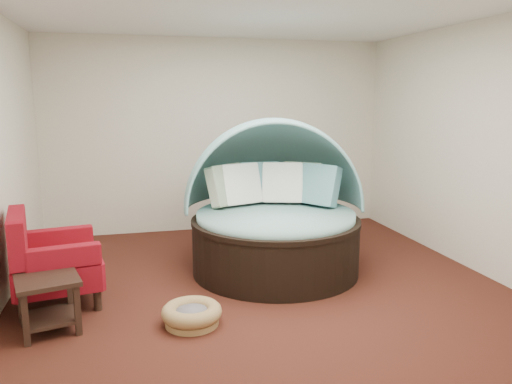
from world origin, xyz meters
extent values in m
plane|color=#441C13|center=(0.00, 0.00, 0.00)|extent=(5.00, 5.00, 0.00)
plane|color=beige|center=(0.00, 2.50, 1.40)|extent=(5.00, 0.00, 5.00)
plane|color=beige|center=(0.00, -2.50, 1.40)|extent=(5.00, 0.00, 5.00)
plane|color=beige|center=(2.50, 0.00, 1.40)|extent=(0.00, 5.00, 5.00)
plane|color=white|center=(0.00, 0.00, 2.80)|extent=(5.00, 5.00, 0.00)
cylinder|color=black|center=(0.27, 0.42, 0.29)|extent=(2.15, 2.15, 0.57)
cylinder|color=black|center=(0.27, 0.42, 0.59)|extent=(2.18, 2.18, 0.05)
cylinder|color=#8DC4BF|center=(0.27, 0.42, 0.63)|extent=(2.03, 2.03, 0.12)
cube|color=#396646|center=(-0.21, 0.84, 0.95)|extent=(0.55, 0.50, 0.50)
cube|color=white|center=(-0.03, 0.85, 0.95)|extent=(0.54, 0.40, 0.50)
cube|color=#62A3AB|center=(0.23, 0.95, 0.95)|extent=(0.48, 0.28, 0.50)
cube|color=white|center=(0.48, 0.83, 0.95)|extent=(0.54, 0.41, 0.50)
cube|color=#396646|center=(0.72, 0.80, 0.95)|extent=(0.55, 0.50, 0.50)
cube|color=#62A3AB|center=(0.85, 0.59, 0.95)|extent=(0.50, 0.55, 0.50)
cylinder|color=olive|center=(-0.82, -0.72, 0.03)|extent=(0.50, 0.50, 0.05)
torus|color=olive|center=(-0.82, -0.72, 0.12)|extent=(0.57, 0.57, 0.13)
cylinder|color=slate|center=(-0.82, -0.72, 0.10)|extent=(0.34, 0.34, 0.08)
cylinder|color=black|center=(-2.26, -0.30, 0.10)|extent=(0.09, 0.09, 0.19)
cylinder|color=black|center=(-2.37, 0.32, 0.10)|extent=(0.09, 0.09, 0.19)
cylinder|color=black|center=(-1.63, -0.20, 0.10)|extent=(0.09, 0.09, 0.19)
cylinder|color=black|center=(-1.74, 0.43, 0.10)|extent=(0.09, 0.09, 0.19)
cube|color=maroon|center=(-2.00, 0.06, 0.33)|extent=(0.92, 0.92, 0.27)
cube|color=maroon|center=(-2.31, 0.01, 0.70)|extent=(0.28, 0.81, 0.47)
cube|color=maroon|center=(-1.89, -0.26, 0.56)|extent=(0.65, 0.23, 0.19)
cube|color=maroon|center=(-2.01, 0.41, 0.56)|extent=(0.65, 0.23, 0.19)
cube|color=black|center=(-2.00, -0.54, 0.45)|extent=(0.60, 0.60, 0.04)
cube|color=black|center=(-2.00, -0.54, 0.12)|extent=(0.53, 0.53, 0.03)
cube|color=black|center=(-2.14, -0.78, 0.22)|extent=(0.06, 0.06, 0.43)
cube|color=black|center=(-2.24, -0.39, 0.22)|extent=(0.06, 0.06, 0.43)
cube|color=black|center=(-1.76, -0.68, 0.22)|extent=(0.06, 0.06, 0.43)
cube|color=black|center=(-1.86, -0.29, 0.22)|extent=(0.06, 0.06, 0.43)
camera|label=1|loc=(-1.27, -4.80, 1.95)|focal=35.00mm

